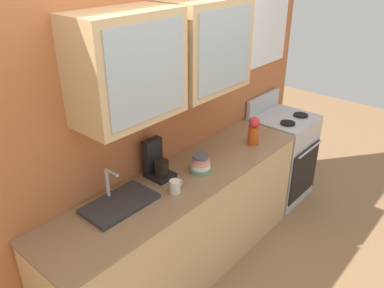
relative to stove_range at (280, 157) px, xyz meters
The scene contains 9 objects.
ground_plane 1.61m from the stove_range, behind, with size 10.00×10.00×0.00m, color #936B47.
back_wall_unit 1.85m from the stove_range, 169.29° to the left, with size 4.06×0.47×2.70m.
counter 1.54m from the stove_range, behind, with size 2.42×0.59×0.93m.
stove_range is the anchor object (origin of this frame).
sink_faucet 2.14m from the stove_range, behind, with size 0.49×0.29×0.24m.
bowl_stack 1.48m from the stove_range, behind, with size 0.16×0.16×0.14m.
vase 0.93m from the stove_range, behind, with size 0.10×0.10×0.25m.
cup_near_sink 1.79m from the stove_range, behind, with size 0.11×0.08×0.09m.
coffee_maker 1.75m from the stove_range, behind, with size 0.17×0.20×0.29m.
Camera 1 is at (-1.85, -1.69, 2.48)m, focal length 36.59 mm.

